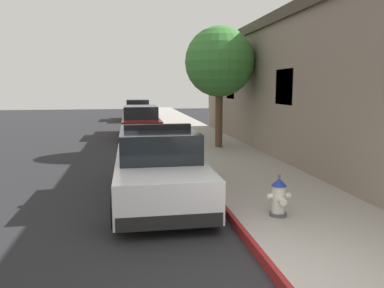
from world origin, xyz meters
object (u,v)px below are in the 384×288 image
Objects in this scene: street_tree at (219,62)px; parked_car_silver_ahead at (141,122)px; police_cruiser at (158,166)px; parked_car_dark_far at (138,110)px; fire_hydrant at (279,197)px.

parked_car_silver_ahead is at bearing 120.83° from street_tree.
police_cruiser reaches higher than parked_car_silver_ahead.
police_cruiser is 10.75m from parked_car_silver_ahead.
parked_car_silver_ahead is at bearing -90.49° from parked_car_dark_far.
parked_car_dark_far is 22.84m from fire_hydrant.
fire_hydrant is at bearing -80.77° from parked_car_silver_ahead.
parked_car_silver_ahead is (-0.05, 10.75, -0.00)m from police_cruiser.
street_tree reaches higher than police_cruiser.
fire_hydrant is 0.17× the size of street_tree.
police_cruiser is at bearing 135.17° from fire_hydrant.
parked_car_dark_far is (0.04, 20.74, -0.00)m from police_cruiser.
parked_car_silver_ahead is at bearing 99.23° from fire_hydrant.
street_tree reaches higher than fire_hydrant.
police_cruiser is 1.00× the size of parked_car_silver_ahead.
police_cruiser is 6.37× the size of fire_hydrant.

